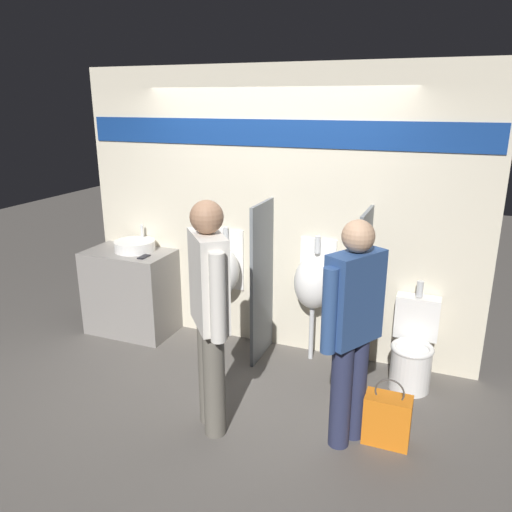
{
  "coord_description": "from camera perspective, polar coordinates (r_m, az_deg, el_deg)",
  "views": [
    {
      "loc": [
        1.58,
        -3.79,
        2.38
      ],
      "look_at": [
        0.0,
        0.17,
        1.05
      ],
      "focal_mm": 35.0,
      "sensor_mm": 36.0,
      "label": 1
    }
  ],
  "objects": [
    {
      "name": "cell_phone",
      "position": [
        5.07,
        -12.68,
        -0.08
      ],
      "size": [
        0.07,
        0.14,
        0.01
      ],
      "color": "black",
      "rests_on": "sink_counter"
    },
    {
      "name": "divider_near_counter",
      "position": [
        4.68,
        0.68,
        -2.98
      ],
      "size": [
        0.03,
        0.53,
        1.51
      ],
      "color": "slate",
      "rests_on": "ground_plane"
    },
    {
      "name": "shopping_bag",
      "position": [
        3.89,
        14.76,
        -17.58
      ],
      "size": [
        0.33,
        0.18,
        0.52
      ],
      "color": "orange",
      "rests_on": "ground_plane"
    },
    {
      "name": "urinal_far",
      "position": [
        4.64,
        6.59,
        -3.01
      ],
      "size": [
        0.36,
        0.31,
        1.19
      ],
      "color": "silver",
      "rests_on": "ground_plane"
    },
    {
      "name": "divider_mid",
      "position": [
        4.45,
        12.0,
        -4.46
      ],
      "size": [
        0.03,
        0.53,
        1.51
      ],
      "color": "slate",
      "rests_on": "ground_plane"
    },
    {
      "name": "person_with_lanyard",
      "position": [
        3.49,
        10.98,
        -7.83
      ],
      "size": [
        0.37,
        0.52,
        1.66
      ],
      "rotation": [
        0.0,
        0.0,
        1.05
      ],
      "color": "#282D4C",
      "rests_on": "ground_plane"
    },
    {
      "name": "sink_counter",
      "position": [
        5.45,
        -14.07,
        -3.98
      ],
      "size": [
        0.89,
        0.55,
        0.89
      ],
      "color": "gray",
      "rests_on": "ground_plane"
    },
    {
      "name": "urinal_near_counter",
      "position": [
        4.94,
        -3.88,
        -1.63
      ],
      "size": [
        0.36,
        0.31,
        1.19
      ],
      "color": "silver",
      "rests_on": "ground_plane"
    },
    {
      "name": "ground_plane",
      "position": [
        4.74,
        -0.78,
        -12.78
      ],
      "size": [
        16.0,
        16.0,
        0.0
      ],
      "primitive_type": "plane",
      "color": "#5B5651"
    },
    {
      "name": "toilet",
      "position": [
        4.58,
        17.47,
        -10.22
      ],
      "size": [
        0.37,
        0.52,
        0.9
      ],
      "color": "white",
      "rests_on": "ground_plane"
    },
    {
      "name": "sink_basin",
      "position": [
        5.31,
        -13.68,
        1.16
      ],
      "size": [
        0.42,
        0.42,
        0.24
      ],
      "color": "white",
      "rests_on": "sink_counter"
    },
    {
      "name": "display_wall",
      "position": [
        4.77,
        1.91,
        5.02
      ],
      "size": [
        3.94,
        0.07,
        2.7
      ],
      "color": "beige",
      "rests_on": "ground_plane"
    },
    {
      "name": "person_in_vest",
      "position": [
        3.57,
        -5.34,
        -6.09
      ],
      "size": [
        0.43,
        0.49,
        1.75
      ],
      "rotation": [
        0.0,
        0.0,
        2.27
      ],
      "color": "#666056",
      "rests_on": "ground_plane"
    }
  ]
}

